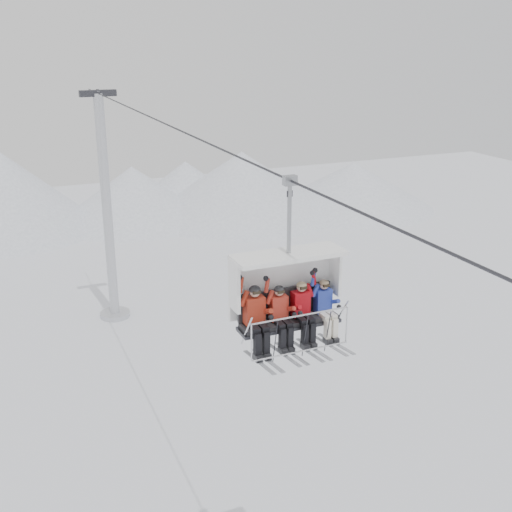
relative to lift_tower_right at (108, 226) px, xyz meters
name	(u,v)px	position (x,y,z in m)	size (l,w,h in m)	color
ridgeline	(48,200)	(-1.58, 20.05, -2.94)	(72.00, 21.00, 7.00)	white
lift_tower_right	(108,226)	(0.00, 0.00, 0.00)	(2.00, 1.80, 13.48)	#BABCC2
haul_cable	(256,165)	(0.00, -22.00, 7.52)	(0.06, 0.06, 50.00)	#2E2E33
chairlift_carrier	(286,287)	(0.00, -23.77, 4.95)	(2.65, 1.17, 3.98)	black
skier_far_left	(256,317)	(-0.88, -24.08, 4.47)	(0.45, 1.69, 1.76)	#A42A18
skier_center_left	(280,314)	(-0.28, -24.09, 4.43)	(0.40, 1.69, 1.61)	red
skier_center_right	(303,310)	(0.30, -24.09, 4.43)	(0.41, 1.69, 1.63)	#B30D15
skier_far_right	(325,307)	(0.90, -24.09, 4.41)	(0.39, 1.69, 1.56)	#293EAD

